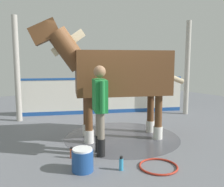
# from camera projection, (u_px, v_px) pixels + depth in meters

# --- Properties ---
(ground_plane) EXTENTS (16.00, 16.00, 0.02)m
(ground_plane) POSITION_uv_depth(u_px,v_px,m) (110.00, 138.00, 5.53)
(ground_plane) COLOR slate
(wet_patch) EXTENTS (2.59, 2.59, 0.00)m
(wet_patch) POSITION_uv_depth(u_px,v_px,m) (122.00, 137.00, 5.54)
(wet_patch) COLOR #4C4C54
(wet_patch) RESTS_ON ground
(barrier_wall) EXTENTS (4.84, 2.16, 1.17)m
(barrier_wall) POSITION_uv_depth(u_px,v_px,m) (105.00, 97.00, 7.95)
(barrier_wall) COLOR silver
(barrier_wall) RESTS_ON ground
(roof_post_near) EXTENTS (0.16, 0.16, 2.94)m
(roof_post_near) POSITION_uv_depth(u_px,v_px,m) (17.00, 69.00, 6.82)
(roof_post_near) COLOR #B7B2A8
(roof_post_near) RESTS_ON ground
(roof_post_far) EXTENTS (0.16, 0.16, 2.94)m
(roof_post_far) POSITION_uv_depth(u_px,v_px,m) (187.00, 68.00, 7.73)
(roof_post_far) COLOR #B7B2A8
(roof_post_far) RESTS_ON ground
(horse) EXTENTS (3.18, 1.72, 2.57)m
(horse) POSITION_uv_depth(u_px,v_px,m) (117.00, 73.00, 5.32)
(horse) COLOR brown
(horse) RESTS_ON ground
(handler) EXTENTS (0.38, 0.62, 1.63)m
(handler) POSITION_uv_depth(u_px,v_px,m) (100.00, 104.00, 4.41)
(handler) COLOR black
(handler) RESTS_ON ground
(wash_bucket) EXTENTS (0.34, 0.34, 0.36)m
(wash_bucket) POSITION_uv_depth(u_px,v_px,m) (83.00, 160.00, 3.82)
(wash_bucket) COLOR #1E478C
(wash_bucket) RESTS_ON ground
(bottle_shampoo) EXTENTS (0.07, 0.07, 0.23)m
(bottle_shampoo) POSITION_uv_depth(u_px,v_px,m) (121.00, 164.00, 3.86)
(bottle_shampoo) COLOR #3399CC
(bottle_shampoo) RESTS_ON ground
(bottle_spray) EXTENTS (0.06, 0.06, 0.20)m
(bottle_spray) POSITION_uv_depth(u_px,v_px,m) (72.00, 153.00, 4.33)
(bottle_spray) COLOR #CC5933
(bottle_spray) RESTS_ON ground
(hose_coil) EXTENTS (0.64, 0.64, 0.03)m
(hose_coil) POSITION_uv_depth(u_px,v_px,m) (158.00, 166.00, 3.97)
(hose_coil) COLOR #B72D1E
(hose_coil) RESTS_ON ground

